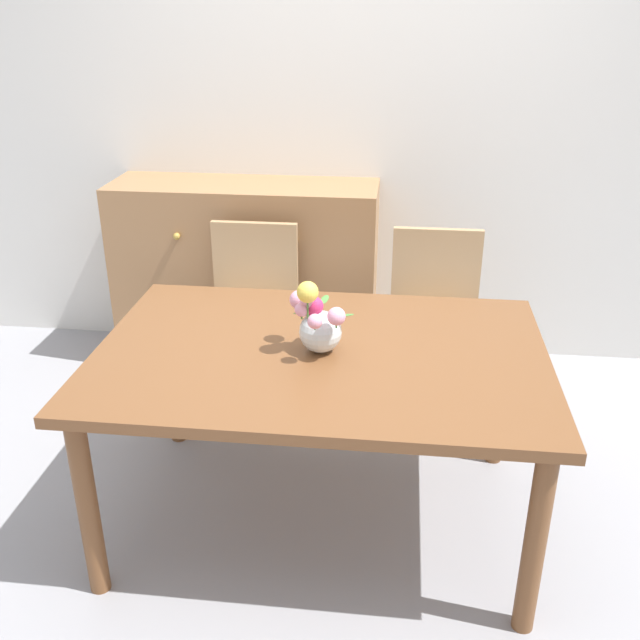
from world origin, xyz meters
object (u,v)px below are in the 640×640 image
(dining_table, at_px, (321,370))
(chair_right, at_px, (434,312))
(dresser, at_px, (247,274))
(flower_vase, at_px, (317,322))
(chair_left, at_px, (252,304))

(dining_table, relative_size, chair_right, 1.78)
(dining_table, bearing_deg, dresser, 112.83)
(dresser, relative_size, flower_vase, 5.14)
(chair_right, bearing_deg, chair_left, 0.00)
(chair_left, relative_size, flower_vase, 3.29)
(chair_right, relative_size, dresser, 0.64)
(dining_table, relative_size, flower_vase, 5.87)
(dining_table, relative_size, dresser, 1.14)
(chair_left, xyz_separation_m, dresser, (-0.12, 0.44, -0.02))
(chair_left, relative_size, chair_right, 1.00)
(chair_left, xyz_separation_m, chair_right, (0.88, 0.00, 0.00))
(dresser, bearing_deg, chair_right, -23.90)
(dresser, xyz_separation_m, flower_vase, (0.55, -1.34, 0.35))
(dining_table, distance_m, dresser, 1.45)
(chair_right, distance_m, flower_vase, 1.06)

